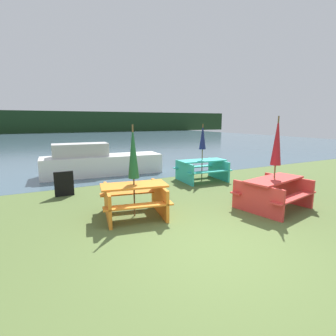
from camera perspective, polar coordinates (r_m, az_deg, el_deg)
The scene contains 11 objects.
ground_plane at distance 4.96m, azimuth 10.01°, elevation -16.89°, with size 60.00×60.00×0.00m, color #516633.
water at distance 34.31m, azimuth -22.77°, elevation 5.74°, with size 60.00×50.00×0.00m.
far_treeline at distance 54.20m, azimuth -24.71°, elevation 9.11°, with size 80.00×1.60×4.00m.
picnic_table_red at distance 7.32m, azimuth 21.96°, elevation -4.54°, with size 2.01×1.71×0.79m.
picnic_table_orange at distance 6.29m, azimuth -7.36°, elevation -6.37°, with size 1.74×1.62×0.77m.
picnic_table_teal at distance 9.96m, azimuth 7.39°, elevation -0.05°, with size 1.87×1.50×0.79m.
umbrella_darkgreen at distance 6.07m, azimuth -7.59°, elevation 3.39°, with size 0.26×0.26×2.16m.
umbrella_navy at distance 9.82m, azimuth 7.55°, elevation 6.63°, with size 0.25×0.25×2.13m.
umbrella_crimson at distance 7.12m, azimuth 22.64°, elevation 5.33°, with size 0.26×0.26×2.36m.
boat at distance 11.37m, azimuth -14.71°, elevation 1.18°, with size 4.95×1.63×1.34m.
signboard at distance 8.49m, azimuth -21.69°, elevation -3.22°, with size 0.55×0.08×0.75m.
Camera 1 is at (-2.72, -3.48, 2.25)m, focal length 28.00 mm.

